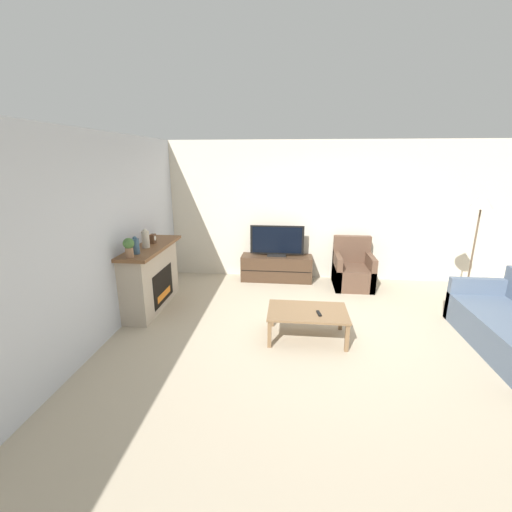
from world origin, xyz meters
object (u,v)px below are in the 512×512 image
object	(u,v)px
coffee_table	(307,314)
fireplace	(151,276)
mantel_vase_centre_left	(145,239)
potted_plant	(129,246)
mantel_clock	(153,239)
floor_lamp	(481,210)
tv_stand	(276,268)
remote	(319,313)
tv	(277,242)
mantel_vase_left	(135,246)
armchair	(353,271)

from	to	relation	value
coffee_table	fireplace	bearing A→B (deg)	162.76
mantel_vase_centre_left	potted_plant	bearing A→B (deg)	-90.00
fireplace	mantel_clock	xyz separation A→B (m)	(0.02, 0.16, 0.59)
floor_lamp	fireplace	bearing A→B (deg)	-174.18
mantel_clock	tv_stand	size ratio (longest dim) A/B	0.11
remote	floor_lamp	xyz separation A→B (m)	(2.48, 1.38, 1.19)
mantel_vase_centre_left	tv	distance (m)	2.55
fireplace	mantel_vase_left	world-z (taller)	mantel_vase_left
mantel_vase_centre_left	armchair	xyz separation A→B (m)	(3.39, 1.43, -0.88)
mantel_vase_left	tv	distance (m)	2.79
armchair	potted_plant	bearing A→B (deg)	-149.80
fireplace	mantel_clock	distance (m)	0.61
armchair	floor_lamp	xyz separation A→B (m)	(1.68, -0.79, 1.30)
mantel_clock	coffee_table	distance (m)	2.73
mantel_vase_centre_left	coffee_table	bearing A→B (deg)	-14.81
fireplace	armchair	distance (m)	3.66
tv	remote	world-z (taller)	tv
tv_stand	coffee_table	xyz separation A→B (m)	(0.51, -2.26, 0.10)
coffee_table	armchair	bearing A→B (deg)	65.70
mantel_vase_left	tv	bearing A→B (deg)	45.30
floor_lamp	armchair	bearing A→B (deg)	154.85
armchair	coffee_table	xyz separation A→B (m)	(-0.94, -2.08, 0.06)
fireplace	mantel_vase_centre_left	world-z (taller)	mantel_vase_centre_left
mantel_vase_centre_left	armchair	bearing A→B (deg)	22.78
tv_stand	floor_lamp	bearing A→B (deg)	-17.29
tv	mantel_vase_left	bearing A→B (deg)	-134.70
tv_stand	mantel_vase_left	bearing A→B (deg)	-134.67
fireplace	potted_plant	distance (m)	0.95
tv	floor_lamp	bearing A→B (deg)	-17.26
tv_stand	armchair	distance (m)	1.46
mantel_vase_centre_left	floor_lamp	world-z (taller)	floor_lamp
mantel_clock	armchair	distance (m)	3.67
mantel_vase_left	armchair	xyz separation A→B (m)	(3.39, 1.78, -0.86)
coffee_table	floor_lamp	distance (m)	3.17
mantel_vase_centre_left	remote	bearing A→B (deg)	-15.89
fireplace	remote	bearing A→B (deg)	-18.15
remote	tv_stand	bearing A→B (deg)	95.59
mantel_vase_left	armchair	bearing A→B (deg)	27.66
mantel_clock	potted_plant	xyz separation A→B (m)	(-0.00, -0.82, 0.08)
armchair	remote	size ratio (longest dim) A/B	5.97
tv	potted_plant	bearing A→B (deg)	-131.97
mantel_clock	tv_stand	distance (m)	2.51
tv_stand	tv	world-z (taller)	tv
mantel_vase_left	tv	xyz separation A→B (m)	(1.94, 1.96, -0.37)
tv	fireplace	bearing A→B (deg)	-142.72
mantel_vase_centre_left	tv_stand	bearing A→B (deg)	39.68
fireplace	armchair	size ratio (longest dim) A/B	1.70
tv_stand	floor_lamp	xyz separation A→B (m)	(3.13, -0.98, 1.35)
remote	mantel_clock	bearing A→B (deg)	148.66
fireplace	floor_lamp	size ratio (longest dim) A/B	0.85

